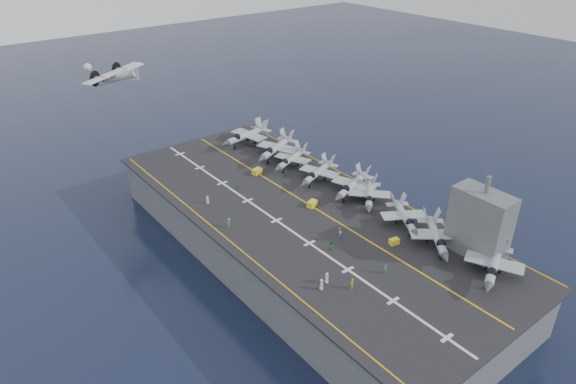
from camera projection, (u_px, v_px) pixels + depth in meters
ground at (300, 253)px, 108.09m from camera, size 500.00×500.00×0.00m
hull at (300, 233)px, 105.70m from camera, size 36.00×90.00×10.00m
flight_deck at (300, 212)px, 103.22m from camera, size 38.00×92.00×0.40m
foul_line at (312, 206)px, 104.74m from camera, size 0.35×90.00×0.02m
landing_centerline at (276, 220)px, 99.87m from camera, size 0.50×90.00×0.02m
deck_edge_port at (228, 240)px, 93.91m from camera, size 0.25×90.00×0.02m
deck_edge_stbd at (365, 184)px, 113.14m from camera, size 0.25×90.00×0.02m
island_superstructure at (481, 216)px, 86.91m from camera, size 5.00×10.00×15.00m
fighter_jet_0 at (494, 264)px, 83.48m from camera, size 16.61×14.37×4.85m
fighter_jet_1 at (437, 235)px, 90.91m from camera, size 15.84×16.48×4.78m
fighter_jet_2 at (405, 216)px, 97.07m from camera, size 13.95×15.34×4.44m
fighter_jet_3 at (369, 194)px, 104.61m from camera, size 15.23×14.99×4.46m
fighter_jet_4 at (352, 184)px, 107.96m from camera, size 16.24×13.43×4.84m
fighter_jet_5 at (318, 172)px, 113.49m from camera, size 15.61×13.04×4.63m
fighter_jet_6 at (291, 158)px, 119.83m from camera, size 15.19×12.72×4.50m
fighter_jet_7 at (276, 147)px, 124.47m from camera, size 18.18×15.61×5.32m
fighter_jet_8 at (247, 135)px, 131.61m from camera, size 17.05×12.92×5.36m
tow_cart_a at (394, 242)px, 92.52m from camera, size 1.96×1.49×1.06m
tow_cart_b at (312, 204)px, 104.39m from camera, size 2.39×1.92×1.24m
tow_cart_c at (257, 171)px, 117.43m from camera, size 2.43×1.84×1.31m
crew_0 at (321, 285)px, 81.06m from camera, size 1.28×1.43×1.99m
crew_1 at (352, 284)px, 81.26m from camera, size 1.14×1.35×1.91m
crew_2 at (331, 245)px, 90.81m from camera, size 0.90×1.21×1.85m
crew_3 at (229, 223)px, 97.26m from camera, size 1.37×1.39×1.95m
crew_4 at (238, 185)px, 110.99m from camera, size 1.17×1.06×1.63m
crew_5 at (208, 200)px, 105.28m from camera, size 1.08×1.26×1.77m
crew_6 at (385, 269)px, 84.89m from camera, size 1.15×1.21×1.68m
crew_7 at (340, 232)px, 94.67m from camera, size 1.11×0.77×1.80m
transport_plane at (114, 78)px, 123.08m from camera, size 24.41×22.46×4.77m
crew_8 at (327, 278)px, 82.49m from camera, size 1.28×1.43×1.99m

